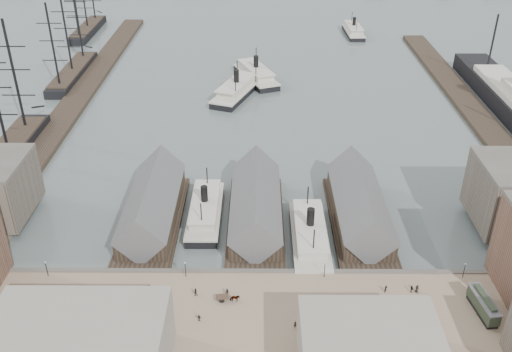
{
  "coord_description": "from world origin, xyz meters",
  "views": [
    {
      "loc": [
        0.79,
        -103.33,
        82.51
      ],
      "look_at": [
        0.0,
        30.0,
        6.0
      ],
      "focal_mm": 40.0,
      "sensor_mm": 36.0,
      "label": 1
    }
  ],
  "objects_px": {
    "ferry_docked_west": "(205,210)",
    "horse_cart_right": "(396,334)",
    "horse_cart_center": "(231,298)",
    "tram": "(483,305)",
    "horse_cart_left": "(47,296)"
  },
  "relations": [
    {
      "from": "horse_cart_center",
      "to": "tram",
      "type": "bearing_deg",
      "value": -99.67
    },
    {
      "from": "horse_cart_center",
      "to": "horse_cart_right",
      "type": "height_order",
      "value": "horse_cart_center"
    },
    {
      "from": "horse_cart_left",
      "to": "horse_cart_center",
      "type": "bearing_deg",
      "value": -74.7
    },
    {
      "from": "tram",
      "to": "horse_cart_right",
      "type": "height_order",
      "value": "tram"
    },
    {
      "from": "ferry_docked_west",
      "to": "horse_cart_right",
      "type": "distance_m",
      "value": 59.03
    },
    {
      "from": "ferry_docked_west",
      "to": "horse_cart_right",
      "type": "height_order",
      "value": "ferry_docked_west"
    },
    {
      "from": "ferry_docked_west",
      "to": "tram",
      "type": "height_order",
      "value": "ferry_docked_west"
    },
    {
      "from": "ferry_docked_west",
      "to": "horse_cart_left",
      "type": "bearing_deg",
      "value": -131.79
    },
    {
      "from": "horse_cart_center",
      "to": "horse_cart_right",
      "type": "xyz_separation_m",
      "value": [
        31.77,
        -9.63,
        -0.01
      ]
    },
    {
      "from": "horse_cart_left",
      "to": "tram",
      "type": "bearing_deg",
      "value": -76.12
    },
    {
      "from": "ferry_docked_west",
      "to": "horse_cart_center",
      "type": "bearing_deg",
      "value": -76.39
    },
    {
      "from": "horse_cart_right",
      "to": "tram",
      "type": "bearing_deg",
      "value": -74.52
    },
    {
      "from": "tram",
      "to": "horse_cart_right",
      "type": "distance_m",
      "value": 19.74
    },
    {
      "from": "horse_cart_right",
      "to": "horse_cart_left",
      "type": "bearing_deg",
      "value": 77.28
    },
    {
      "from": "ferry_docked_west",
      "to": "horse_cart_left",
      "type": "xyz_separation_m",
      "value": [
        -29.73,
        -33.26,
        0.49
      ]
    }
  ]
}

